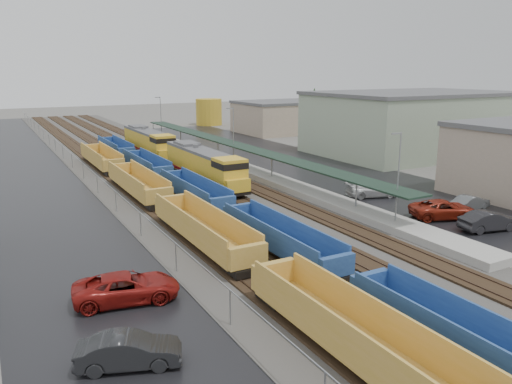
# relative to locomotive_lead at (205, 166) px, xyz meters

# --- Properties ---
(ballast_strip) EXTENTS (20.00, 160.00, 0.08)m
(ballast_strip) POSITION_rel_locomotive_lead_xyz_m (-2.00, 17.78, -2.21)
(ballast_strip) COLOR #302D2B
(ballast_strip) RESTS_ON ground
(trackbed) EXTENTS (14.60, 160.00, 0.22)m
(trackbed) POSITION_rel_locomotive_lead_xyz_m (-2.00, 17.78, -2.09)
(trackbed) COLOR black
(trackbed) RESTS_ON ground
(west_parking_lot) EXTENTS (10.00, 160.00, 0.02)m
(west_parking_lot) POSITION_rel_locomotive_lead_xyz_m (-17.00, 17.78, -2.24)
(west_parking_lot) COLOR black
(west_parking_lot) RESTS_ON ground
(east_commuter_lot) EXTENTS (16.00, 100.00, 0.02)m
(east_commuter_lot) POSITION_rel_locomotive_lead_xyz_m (17.00, 7.78, -2.24)
(east_commuter_lot) COLOR black
(east_commuter_lot) RESTS_ON ground
(station_platform) EXTENTS (3.00, 80.00, 8.00)m
(station_platform) POSITION_rel_locomotive_lead_xyz_m (7.50, 7.79, -1.52)
(station_platform) COLOR #9E9B93
(station_platform) RESTS_ON ground
(chainlink_fence) EXTENTS (0.08, 160.04, 2.02)m
(chainlink_fence) POSITION_rel_locomotive_lead_xyz_m (-11.50, 16.22, -0.64)
(chainlink_fence) COLOR gray
(chainlink_fence) RESTS_ON ground
(industrial_buildings) EXTENTS (32.52, 75.30, 9.50)m
(industrial_buildings) POSITION_rel_locomotive_lead_xyz_m (35.76, 3.62, 2.00)
(industrial_buildings) COLOR gray
(industrial_buildings) RESTS_ON ground
(distant_hills) EXTENTS (301.00, 140.00, 25.20)m
(distant_hills) POSITION_rel_locomotive_lead_xyz_m (42.79, 168.46, -2.25)
(distant_hills) COLOR #4E5E49
(distant_hills) RESTS_ON ground
(tree_east) EXTENTS (4.40, 4.40, 10.00)m
(tree_east) POSITION_rel_locomotive_lead_xyz_m (26.00, 15.78, 4.22)
(tree_east) COLOR #332316
(tree_east) RESTS_ON ground
(locomotive_lead) EXTENTS (2.80, 18.48, 4.18)m
(locomotive_lead) POSITION_rel_locomotive_lead_xyz_m (0.00, 0.00, 0.00)
(locomotive_lead) COLOR black
(locomotive_lead) RESTS_ON ground
(locomotive_trail) EXTENTS (2.80, 18.48, 4.18)m
(locomotive_trail) POSITION_rel_locomotive_lead_xyz_m (0.00, 21.00, 0.00)
(locomotive_trail) COLOR black
(locomotive_trail) RESTS_ON ground
(well_string_yellow) EXTENTS (2.67, 84.41, 2.37)m
(well_string_yellow) POSITION_rel_locomotive_lead_xyz_m (-8.00, -18.41, -1.07)
(well_string_yellow) COLOR #BB9134
(well_string_yellow) RESTS_ON ground
(well_string_blue) EXTENTS (2.45, 93.57, 2.17)m
(well_string_blue) POSITION_rel_locomotive_lead_xyz_m (-4.00, -14.73, -1.14)
(well_string_blue) COLOR navy
(well_string_blue) RESTS_ON ground
(storage_tank) EXTENTS (6.11, 6.11, 6.11)m
(storage_tank) POSITION_rel_locomotive_lead_xyz_m (26.04, 58.45, 0.80)
(storage_tank) COLOR gold
(storage_tank) RESTS_ON ground
(parked_car_west_b) EXTENTS (3.06, 4.85, 1.51)m
(parked_car_west_b) POSITION_rel_locomotive_lead_xyz_m (-16.97, -31.31, -1.50)
(parked_car_west_b) COLOR black
(parked_car_west_b) RESTS_ON ground
(parked_car_west_c) EXTENTS (3.72, 6.29, 1.64)m
(parked_car_west_c) POSITION_rel_locomotive_lead_xyz_m (-15.37, -24.84, -1.43)
(parked_car_west_c) COLOR maroon
(parked_car_west_c) RESTS_ON ground
(parked_car_east_a) EXTENTS (2.67, 5.18, 1.63)m
(parked_car_east_a) POSITION_rel_locomotive_lead_xyz_m (13.74, -26.33, -1.44)
(parked_car_east_a) COLOR black
(parked_car_east_a) RESTS_ON ground
(parked_car_east_b) EXTENTS (4.76, 6.49, 1.64)m
(parked_car_east_b) POSITION_rel_locomotive_lead_xyz_m (13.33, -22.15, -1.43)
(parked_car_east_b) COLOR maroon
(parked_car_east_b) RESTS_ON ground
(parked_car_east_c) EXTENTS (3.62, 5.65, 1.52)m
(parked_car_east_c) POSITION_rel_locomotive_lead_xyz_m (12.92, -13.20, -1.49)
(parked_car_east_c) COLOR silver
(parked_car_east_c) RESTS_ON ground
(parked_car_east_e) EXTENTS (1.92, 4.41, 1.41)m
(parked_car_east_e) POSITION_rel_locomotive_lead_xyz_m (17.65, -21.46, -1.55)
(parked_car_east_e) COLOR #4E5153
(parked_car_east_e) RESTS_ON ground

